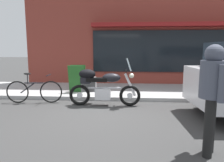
{
  "coord_description": "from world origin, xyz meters",
  "views": [
    {
      "loc": [
        0.56,
        -5.34,
        1.62
      ],
      "look_at": [
        0.12,
        0.83,
        0.7
      ],
      "focal_mm": 33.9,
      "sensor_mm": 36.0,
      "label": 1
    }
  ],
  "objects_px": {
    "pedestrian_walking": "(212,86)",
    "sandwich_board_sign": "(77,78)",
    "parked_bicycle": "(34,91)",
    "touring_motorcycle": "(100,85)"
  },
  "relations": [
    {
      "from": "sandwich_board_sign",
      "to": "touring_motorcycle",
      "type": "bearing_deg",
      "value": -53.42
    },
    {
      "from": "touring_motorcycle",
      "to": "sandwich_board_sign",
      "type": "bearing_deg",
      "value": 126.58
    },
    {
      "from": "touring_motorcycle",
      "to": "parked_bicycle",
      "type": "distance_m",
      "value": 2.07
    },
    {
      "from": "parked_bicycle",
      "to": "pedestrian_walking",
      "type": "distance_m",
      "value": 5.1
    },
    {
      "from": "pedestrian_walking",
      "to": "sandwich_board_sign",
      "type": "distance_m",
      "value": 5.19
    },
    {
      "from": "touring_motorcycle",
      "to": "parked_bicycle",
      "type": "bearing_deg",
      "value": 176.0
    },
    {
      "from": "parked_bicycle",
      "to": "pedestrian_walking",
      "type": "xyz_separation_m",
      "value": [
        4.11,
        -2.95,
        0.7
      ]
    },
    {
      "from": "sandwich_board_sign",
      "to": "pedestrian_walking",
      "type": "bearing_deg",
      "value": -53.64
    },
    {
      "from": "parked_bicycle",
      "to": "sandwich_board_sign",
      "type": "height_order",
      "value": "sandwich_board_sign"
    },
    {
      "from": "touring_motorcycle",
      "to": "pedestrian_walking",
      "type": "xyz_separation_m",
      "value": [
        2.05,
        -2.8,
        0.48
      ]
    }
  ]
}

